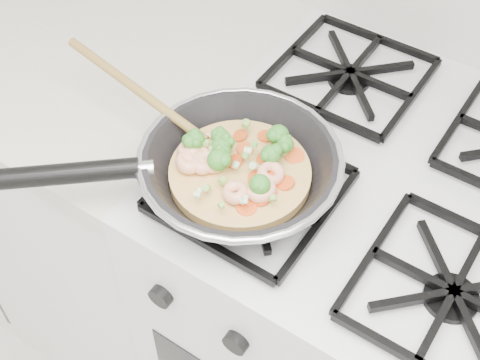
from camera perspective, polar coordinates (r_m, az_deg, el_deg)
The scene contains 3 objects.
stove at distance 1.34m, azimuth 9.75°, elevation -12.00°, with size 0.60×0.60×0.92m.
counter_left at distance 1.65m, azimuth -15.50°, elevation 1.79°, with size 1.00×0.60×0.90m.
skillet at distance 0.90m, azimuth -0.52°, elevation 1.16°, with size 0.48×0.36×0.09m.
Camera 1 is at (0.17, 1.05, 1.63)m, focal length 49.26 mm.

